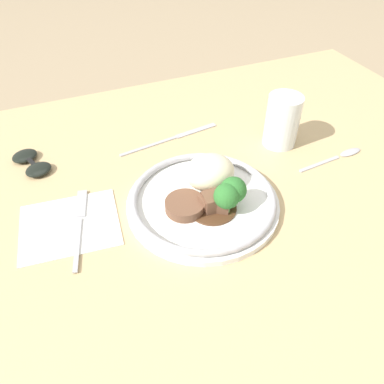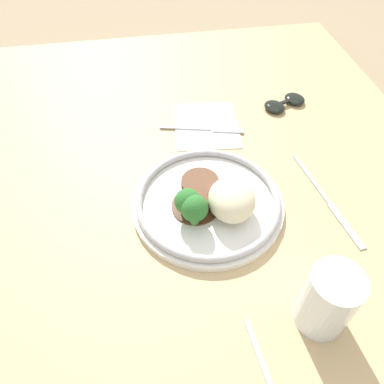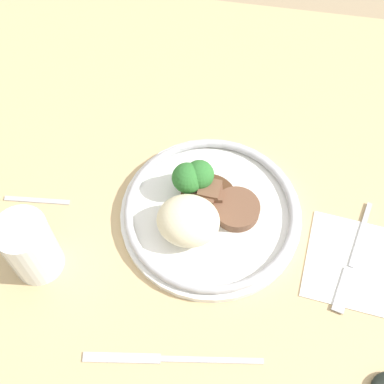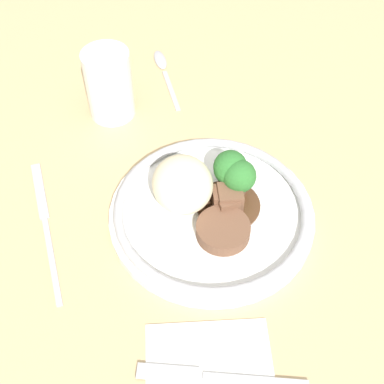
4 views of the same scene
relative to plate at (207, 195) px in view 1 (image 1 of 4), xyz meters
name	(u,v)px [view 1 (image 1 of 4)]	position (x,y,z in m)	size (l,w,h in m)	color
ground_plane	(200,218)	(-0.01, 0.01, -0.06)	(8.00, 8.00, 0.00)	#998466
dining_table	(200,210)	(-0.01, 0.01, -0.04)	(1.26, 0.90, 0.04)	tan
napkin	(70,225)	(-0.22, 0.04, -0.02)	(0.16, 0.14, 0.00)	white
plate	(207,195)	(0.00, 0.00, 0.00)	(0.25, 0.25, 0.07)	white
juice_glass	(282,122)	(0.21, 0.11, 0.03)	(0.07, 0.07, 0.10)	#F4AD19
fork	(80,219)	(-0.20, 0.04, -0.02)	(0.05, 0.17, 0.00)	#ADADB2
knife	(174,138)	(0.02, 0.20, -0.02)	(0.22, 0.04, 0.00)	#ADADB2
spoon	(343,155)	(0.30, 0.02, -0.02)	(0.15, 0.03, 0.01)	#ADADB2
sunglasses	(31,163)	(-0.26, 0.22, -0.01)	(0.08, 0.11, 0.01)	black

